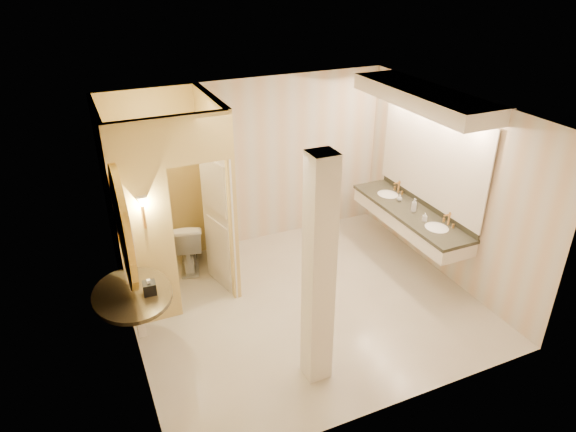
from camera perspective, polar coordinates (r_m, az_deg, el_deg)
name	(u,v)px	position (r m, az deg, el deg)	size (l,w,h in m)	color
floor	(305,303)	(7.21, 1.87, -9.68)	(4.50, 4.50, 0.00)	beige
ceiling	(308,112)	(5.99, 2.26, 11.43)	(4.50, 4.50, 0.00)	white
wall_back	(251,164)	(8.17, -4.08, 5.79)	(4.50, 0.02, 2.70)	beige
wall_front	(398,306)	(5.04, 12.10, -9.70)	(4.50, 0.02, 2.70)	beige
wall_left	(123,255)	(5.98, -17.82, -4.13)	(0.02, 4.00, 2.70)	beige
wall_right	(449,188)	(7.66, 17.42, 3.03)	(0.02, 4.00, 2.70)	beige
toilet_closet	(200,200)	(6.96, -9.77, 1.80)	(1.50, 1.55, 2.70)	#E9CF79
wall_sconce	(142,203)	(6.21, -15.92, 1.38)	(0.14, 0.14, 0.42)	gold
vanity	(418,163)	(7.67, 14.25, 5.76)	(0.75, 2.46, 2.09)	white
console_shelf	(128,257)	(5.93, -17.39, -4.33)	(1.12, 1.12, 2.01)	black
pillar	(319,275)	(5.37, 3.44, -6.54)	(0.27, 0.27, 2.70)	white
tissue_box	(150,288)	(6.07, -15.14, -7.73)	(0.14, 0.14, 0.14)	black
toilet	(187,244)	(7.91, -11.11, -3.06)	(0.45, 0.80, 0.81)	white
soap_bottle_a	(425,217)	(7.64, 14.96, -0.10)	(0.06, 0.06, 0.13)	beige
soap_bottle_b	(400,198)	(8.18, 12.30, 1.98)	(0.08, 0.08, 0.10)	silver
soap_bottle_c	(414,205)	(7.86, 13.83, 1.19)	(0.08, 0.08, 0.22)	#C6B28C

